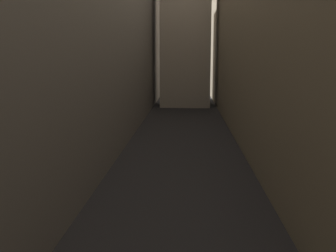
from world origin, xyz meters
name	(u,v)px	position (x,y,z in m)	size (l,w,h in m)	color
ground_plane	(182,148)	(0.00, 48.00, 0.00)	(264.00, 264.00, 0.00)	#232326
building_block_left	(63,18)	(-11.67, 50.00, 12.29)	(12.34, 108.00, 24.59)	slate
building_block_right	(324,24)	(13.24, 50.00, 11.63)	(15.48, 108.00, 23.26)	gray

